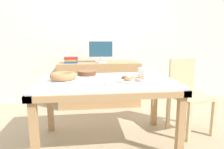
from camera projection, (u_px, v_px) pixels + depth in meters
The scene contains 16 objects.
ground_plane at pixel (107, 142), 2.35m from camera, with size 12.00×12.00×0.00m, color tan.
wall_back at pixel (98, 33), 3.70m from camera, with size 8.00×0.10×2.60m, color silver.
dining_table at pixel (107, 88), 2.23m from camera, with size 1.53×0.92×0.75m.
chair at pixel (187, 91), 2.57m from camera, with size 0.52×0.52×0.94m.
sideboard at pixel (100, 84), 3.57m from camera, with size 1.42×0.44×0.78m.
computer_monitor at pixel (101, 52), 3.47m from camera, with size 0.42×0.20×0.38m.
book_stack at pixel (71, 60), 3.44m from camera, with size 0.24×0.18×0.10m.
cake_chocolate_round at pixel (87, 74), 2.43m from camera, with size 0.31×0.31×0.06m.
cake_golden_bundt at pixel (63, 77), 2.16m from camera, with size 0.28×0.28×0.09m.
pastry_platter at pixel (133, 79), 2.17m from camera, with size 0.37×0.37×0.04m.
plate_stack at pixel (146, 72), 2.45m from camera, with size 0.21×0.21×0.09m.
tealight_centre at pixel (70, 86), 1.88m from camera, with size 0.04×0.04×0.04m.
tealight_right_edge at pixel (106, 84), 1.96m from camera, with size 0.04×0.04×0.04m.
tealight_near_front at pixel (87, 86), 1.89m from camera, with size 0.04×0.04×0.04m.
tealight_left_edge at pixel (42, 84), 1.94m from camera, with size 0.04×0.04×0.04m.
tealight_near_cakes at pixel (105, 77), 2.33m from camera, with size 0.04×0.04×0.04m.
Camera 1 is at (-0.20, -2.16, 1.20)m, focal length 32.00 mm.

